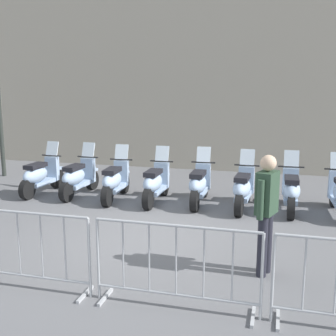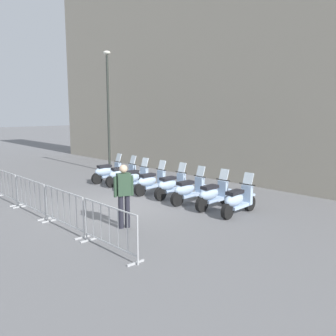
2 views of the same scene
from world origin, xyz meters
The scene contains 11 objects.
ground_plane centered at (0.00, 0.00, 0.00)m, with size 120.00×120.00×0.00m, color slate.
motorcycle_0 centered at (-3.63, 1.81, 0.45)m, with size 0.56×1.72×1.24m.
motorcycle_1 centered at (-2.66, 1.95, 0.45)m, with size 0.56×1.72×1.24m.
motorcycle_2 centered at (-1.65, 1.92, 0.45)m, with size 0.62×1.72×1.24m.
motorcycle_3 centered at (-0.68, 2.02, 0.45)m, with size 0.56×1.73×1.24m.
motorcycle_4 centered at (0.29, 2.22, 0.45)m, with size 0.58×1.73×1.24m.
motorcycle_5 centered at (1.28, 2.19, 0.45)m, with size 0.56×1.72×1.24m.
motorcycle_6 centered at (2.26, 2.36, 0.45)m, with size 0.57×1.73×1.24m.
barrier_segment_1 centered at (-0.85, -2.42, 0.52)m, with size 2.03×0.61×1.07m.
barrier_segment_2 centered at (1.27, -2.23, 0.52)m, with size 2.03×0.61×1.07m.
officer_near_row_end centered at (2.14, -0.89, 0.98)m, with size 0.30×0.54×1.73m.
Camera 1 is at (2.80, -6.73, 2.68)m, focal length 45.61 mm.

